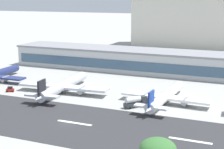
% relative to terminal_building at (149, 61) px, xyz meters
% --- Properties ---
extents(ground_plane, '(1400.00, 1400.00, 0.00)m').
position_rel_terminal_building_xyz_m(ground_plane, '(-0.01, -85.01, -5.77)').
color(ground_plane, '#9E9E99').
extents(runway_strip, '(800.00, 34.92, 0.08)m').
position_rel_terminal_building_xyz_m(runway_strip, '(-0.01, -83.87, -5.73)').
color(runway_strip, '#2D2D30').
rests_on(runway_strip, ground_plane).
extents(runway_centreline_dash_4, '(12.00, 1.20, 0.01)m').
position_rel_terminal_building_xyz_m(runway_centreline_dash_4, '(1.94, -83.87, -5.68)').
color(runway_centreline_dash_4, white).
rests_on(runway_centreline_dash_4, runway_strip).
extents(runway_centreline_dash_5, '(12.00, 1.20, 0.01)m').
position_rel_terminal_building_xyz_m(runway_centreline_dash_5, '(38.14, -83.87, -5.68)').
color(runway_centreline_dash_5, white).
rests_on(runway_centreline_dash_5, runway_strip).
extents(terminal_building, '(151.06, 22.55, 11.52)m').
position_rel_terminal_building_xyz_m(terminal_building, '(0.00, 0.00, 0.00)').
color(terminal_building, '#B7BABC').
rests_on(terminal_building, ground_plane).
extents(distant_hotel_block, '(118.66, 29.86, 44.64)m').
position_rel_terminal_building_xyz_m(distant_hotel_block, '(15.72, 106.50, 16.55)').
color(distant_hotel_block, beige).
rests_on(distant_hotel_block, ground_plane).
extents(airliner_black_tail_gate_1, '(38.77, 44.46, 9.28)m').
position_rel_terminal_building_xyz_m(airliner_black_tail_gate_1, '(-19.68, -55.03, -2.81)').
color(airliner_black_tail_gate_1, silver).
rests_on(airliner_black_tail_gate_1, ground_plane).
extents(airliner_navy_tail_gate_2, '(33.65, 40.97, 8.55)m').
position_rel_terminal_building_xyz_m(airliner_navy_tail_gate_2, '(22.64, -53.03, -3.04)').
color(airliner_navy_tail_gate_2, white).
rests_on(airliner_navy_tail_gate_2, ground_plane).
extents(service_baggage_tug_0, '(3.58, 3.00, 2.20)m').
position_rel_terminal_building_xyz_m(service_baggage_tug_0, '(-41.04, -61.12, -4.72)').
color(service_baggage_tug_0, '#B2231E').
rests_on(service_baggage_tug_0, ground_plane).
extents(service_fuel_truck_1, '(7.25, 8.32, 3.95)m').
position_rel_terminal_building_xyz_m(service_fuel_truck_1, '(13.91, -60.64, -3.74)').
color(service_fuel_truck_1, '#2D3338').
rests_on(service_fuel_truck_1, ground_plane).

